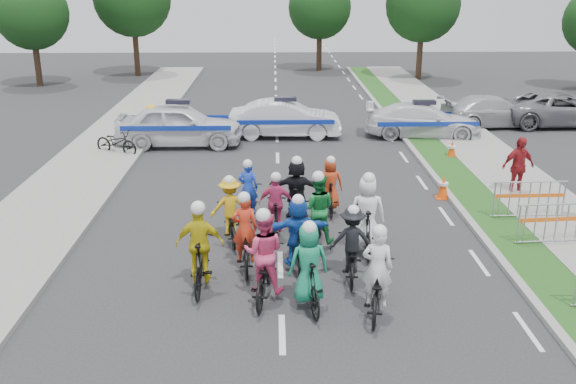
{
  "coord_description": "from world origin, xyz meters",
  "views": [
    {
      "loc": [
        -0.12,
        -10.39,
        6.34
      ],
      "look_at": [
        0.22,
        4.95,
        1.1
      ],
      "focal_mm": 40.0,
      "sensor_mm": 36.0,
      "label": 1
    }
  ],
  "objects_px": {
    "rider_12": "(249,199)",
    "rider_11": "(297,195)",
    "rider_9": "(276,212)",
    "cone_0": "(443,187)",
    "rider_10": "(230,215)",
    "tree_4": "(320,8)",
    "rider_6": "(245,243)",
    "rider_0": "(376,284)",
    "rider_8": "(317,220)",
    "cone_1": "(452,150)",
    "civilian_sedan": "(493,111)",
    "parked_bike": "(116,142)",
    "rider_4": "(352,250)",
    "police_car_2": "(423,121)",
    "marshal_hiviz": "(152,125)",
    "barrier_2": "(529,201)",
    "barrier_1": "(556,225)",
    "civilian_suv": "(561,109)",
    "rider_7": "(367,222)",
    "rider_2": "(264,265)",
    "police_car_0": "(179,125)",
    "rider_1": "(309,274)",
    "rider_13": "(330,191)",
    "police_car_1": "(285,119)",
    "tree_1": "(423,5)",
    "rider_3": "(201,255)",
    "tree_0": "(31,13)",
    "spectator_2": "(518,167)"
  },
  "relations": [
    {
      "from": "rider_12",
      "to": "rider_11",
      "type": "bearing_deg",
      "value": 173.18
    },
    {
      "from": "rider_9",
      "to": "cone_0",
      "type": "height_order",
      "value": "rider_9"
    },
    {
      "from": "rider_10",
      "to": "tree_4",
      "type": "height_order",
      "value": "tree_4"
    },
    {
      "from": "rider_6",
      "to": "rider_0",
      "type": "bearing_deg",
      "value": 137.73
    },
    {
      "from": "rider_8",
      "to": "cone_1",
      "type": "height_order",
      "value": "rider_8"
    },
    {
      "from": "rider_8",
      "to": "civilian_sedan",
      "type": "relative_size",
      "value": 0.44
    },
    {
      "from": "rider_0",
      "to": "parked_bike",
      "type": "height_order",
      "value": "rider_0"
    },
    {
      "from": "rider_10",
      "to": "rider_12",
      "type": "relative_size",
      "value": 1.02
    },
    {
      "from": "rider_10",
      "to": "tree_4",
      "type": "distance_m",
      "value": 30.09
    },
    {
      "from": "rider_0",
      "to": "rider_4",
      "type": "distance_m",
      "value": 1.56
    },
    {
      "from": "police_car_2",
      "to": "marshal_hiviz",
      "type": "xyz_separation_m",
      "value": [
        -10.77,
        -1.06,
        0.11
      ]
    },
    {
      "from": "rider_6",
      "to": "rider_10",
      "type": "height_order",
      "value": "rider_6"
    },
    {
      "from": "barrier_2",
      "to": "barrier_1",
      "type": "bearing_deg",
      "value": -90.0
    },
    {
      "from": "civilian_suv",
      "to": "marshal_hiviz",
      "type": "height_order",
      "value": "marshal_hiviz"
    },
    {
      "from": "rider_10",
      "to": "marshal_hiviz",
      "type": "bearing_deg",
      "value": -78.45
    },
    {
      "from": "rider_11",
      "to": "barrier_2",
      "type": "distance_m",
      "value": 6.24
    },
    {
      "from": "rider_4",
      "to": "rider_7",
      "type": "relative_size",
      "value": 0.86
    },
    {
      "from": "barrier_1",
      "to": "tree_4",
      "type": "distance_m",
      "value": 30.55
    },
    {
      "from": "rider_7",
      "to": "tree_4",
      "type": "xyz_separation_m",
      "value": [
        0.95,
        30.35,
        3.4
      ]
    },
    {
      "from": "rider_6",
      "to": "parked_bike",
      "type": "bearing_deg",
      "value": -65.89
    },
    {
      "from": "cone_0",
      "to": "cone_1",
      "type": "height_order",
      "value": "same"
    },
    {
      "from": "rider_2",
      "to": "rider_8",
      "type": "xyz_separation_m",
      "value": [
        1.25,
        2.53,
        -0.01
      ]
    },
    {
      "from": "rider_2",
      "to": "police_car_0",
      "type": "relative_size",
      "value": 0.42
    },
    {
      "from": "rider_11",
      "to": "rider_12",
      "type": "distance_m",
      "value": 1.36
    },
    {
      "from": "rider_12",
      "to": "rider_1",
      "type": "bearing_deg",
      "value": 114.51
    },
    {
      "from": "rider_8",
      "to": "police_car_2",
      "type": "height_order",
      "value": "rider_8"
    },
    {
      "from": "rider_11",
      "to": "cone_0",
      "type": "distance_m",
      "value": 4.85
    },
    {
      "from": "rider_13",
      "to": "civilian_sedan",
      "type": "relative_size",
      "value": 0.36
    },
    {
      "from": "police_car_1",
      "to": "cone_0",
      "type": "distance_m",
      "value": 8.94
    },
    {
      "from": "cone_0",
      "to": "tree_1",
      "type": "height_order",
      "value": "tree_1"
    },
    {
      "from": "rider_0",
      "to": "rider_2",
      "type": "relative_size",
      "value": 0.96
    },
    {
      "from": "rider_11",
      "to": "police_car_0",
      "type": "distance_m",
      "value": 9.31
    },
    {
      "from": "cone_0",
      "to": "tree_4",
      "type": "xyz_separation_m",
      "value": [
        -1.88,
        26.5,
        3.85
      ]
    },
    {
      "from": "rider_0",
      "to": "marshal_hiviz",
      "type": "xyz_separation_m",
      "value": [
        -6.67,
        13.24,
        0.16
      ]
    },
    {
      "from": "marshal_hiviz",
      "to": "cone_1",
      "type": "relative_size",
      "value": 2.25
    },
    {
      "from": "rider_0",
      "to": "rider_1",
      "type": "height_order",
      "value": "rider_0"
    },
    {
      "from": "rider_13",
      "to": "cone_1",
      "type": "height_order",
      "value": "rider_13"
    },
    {
      "from": "rider_3",
      "to": "rider_7",
      "type": "relative_size",
      "value": 0.98
    },
    {
      "from": "barrier_1",
      "to": "barrier_2",
      "type": "relative_size",
      "value": 1.0
    },
    {
      "from": "marshal_hiviz",
      "to": "parked_bike",
      "type": "xyz_separation_m",
      "value": [
        -1.09,
        -1.41,
        -0.31
      ]
    },
    {
      "from": "rider_0",
      "to": "rider_1",
      "type": "bearing_deg",
      "value": -0.09
    },
    {
      "from": "rider_1",
      "to": "barrier_2",
      "type": "xyz_separation_m",
      "value": [
        6.16,
        4.61,
        -0.17
      ]
    },
    {
      "from": "civilian_suv",
      "to": "tree_0",
      "type": "xyz_separation_m",
      "value": [
        -26.45,
        11.01,
        3.46
      ]
    },
    {
      "from": "rider_4",
      "to": "spectator_2",
      "type": "bearing_deg",
      "value": -130.15
    },
    {
      "from": "rider_11",
      "to": "police_car_2",
      "type": "xyz_separation_m",
      "value": [
        5.48,
        9.49,
        -0.12
      ]
    },
    {
      "from": "cone_1",
      "to": "tree_1",
      "type": "relative_size",
      "value": 0.1
    },
    {
      "from": "rider_7",
      "to": "tree_1",
      "type": "height_order",
      "value": "tree_1"
    },
    {
      "from": "police_car_0",
      "to": "rider_11",
      "type": "bearing_deg",
      "value": -152.99
    },
    {
      "from": "rider_12",
      "to": "rider_7",
      "type": "bearing_deg",
      "value": 150.49
    },
    {
      "from": "rider_7",
      "to": "rider_12",
      "type": "height_order",
      "value": "rider_7"
    }
  ]
}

